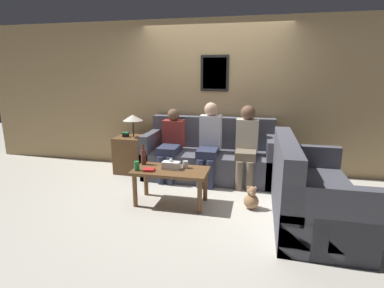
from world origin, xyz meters
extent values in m
plane|color=beige|center=(0.00, 0.00, 0.00)|extent=(16.00, 16.00, 0.00)
cube|color=tan|center=(0.00, 0.99, 1.30)|extent=(9.00, 0.06, 2.60)
cube|color=black|center=(0.00, 0.95, 1.70)|extent=(0.48, 0.02, 0.60)
cube|color=#B7CCB2|center=(0.00, 0.94, 1.70)|extent=(0.40, 0.01, 0.52)
cube|color=#4C4C56|center=(0.00, 0.47, 0.22)|extent=(2.10, 0.88, 0.45)
cube|color=#4C4C56|center=(0.00, 0.81, 0.71)|extent=(2.10, 0.20, 0.53)
cube|color=#4C4C56|center=(-0.98, 0.47, 0.37)|extent=(0.14, 0.88, 0.74)
cube|color=#4C4C56|center=(0.98, 0.47, 0.37)|extent=(0.14, 0.88, 0.74)
cube|color=#4C4C56|center=(1.44, -0.77, 0.22)|extent=(0.88, 1.70, 0.45)
cube|color=#4C4C56|center=(1.10, -0.77, 0.71)|extent=(0.20, 1.70, 0.53)
cube|color=#4C4C56|center=(1.44, -1.55, 0.37)|extent=(0.88, 0.14, 0.74)
cube|color=#4C4C56|center=(1.44, 0.01, 0.37)|extent=(0.88, 0.14, 0.74)
cube|color=brown|center=(-0.33, -0.65, 0.45)|extent=(0.98, 0.51, 0.04)
cylinder|color=brown|center=(-0.76, -0.84, 0.22)|extent=(0.06, 0.06, 0.43)
cylinder|color=brown|center=(0.10, -0.84, 0.22)|extent=(0.06, 0.06, 0.43)
cylinder|color=brown|center=(-0.76, -0.45, 0.22)|extent=(0.06, 0.06, 0.43)
cylinder|color=brown|center=(0.10, -0.45, 0.22)|extent=(0.06, 0.06, 0.43)
cube|color=brown|center=(-1.39, 0.48, 0.31)|extent=(0.49, 0.49, 0.63)
cylinder|color=#262628|center=(-1.33, 0.48, 0.78)|extent=(0.02, 0.02, 0.31)
cone|color=beige|center=(-1.33, 0.48, 0.96)|extent=(0.34, 0.34, 0.10)
cube|color=black|center=(-1.46, 0.46, 0.64)|extent=(0.10, 0.08, 0.03)
cube|color=black|center=(-1.46, 0.46, 0.67)|extent=(0.11, 0.10, 0.02)
cube|color=#237547|center=(-1.46, 0.46, 0.69)|extent=(0.12, 0.09, 0.03)
cylinder|color=#562319|center=(-0.75, -0.51, 0.58)|extent=(0.07, 0.07, 0.20)
cylinder|color=#562319|center=(-0.75, -0.51, 0.72)|extent=(0.03, 0.03, 0.09)
cylinder|color=silver|center=(-0.15, -0.54, 0.52)|extent=(0.08, 0.08, 0.10)
cube|color=red|center=(-0.58, -0.76, 0.49)|extent=(0.15, 0.14, 0.03)
cylinder|color=#197A38|center=(-0.74, -0.78, 0.54)|extent=(0.07, 0.07, 0.12)
cube|color=silver|center=(-0.32, -0.63, 0.52)|extent=(0.23, 0.12, 0.10)
sphere|color=white|center=(-0.32, -0.63, 0.59)|extent=(0.05, 0.05, 0.05)
cube|color=#2D334C|center=(-0.61, 0.25, 0.50)|extent=(0.31, 0.48, 0.14)
cylinder|color=#2D334C|center=(-0.69, 0.01, 0.22)|extent=(0.11, 0.11, 0.45)
cylinder|color=#2D334C|center=(-0.53, 0.01, 0.22)|extent=(0.11, 0.11, 0.45)
cube|color=maroon|center=(-0.61, 0.50, 0.72)|extent=(0.34, 0.22, 0.45)
sphere|color=brown|center=(-0.61, 0.50, 1.03)|extent=(0.20, 0.20, 0.20)
cube|color=#2D334C|center=(0.02, 0.22, 0.50)|extent=(0.31, 0.49, 0.14)
cylinder|color=#2D334C|center=(-0.05, -0.02, 0.22)|extent=(0.11, 0.11, 0.45)
cylinder|color=#2D334C|center=(0.10, -0.02, 0.22)|extent=(0.11, 0.11, 0.45)
cube|color=silver|center=(0.02, 0.47, 0.77)|extent=(0.34, 0.22, 0.55)
sphere|color=tan|center=(0.02, 0.47, 1.14)|extent=(0.22, 0.22, 0.22)
cube|color=#756651|center=(0.61, 0.22, 0.50)|extent=(0.31, 0.42, 0.14)
cylinder|color=#756651|center=(0.53, 0.01, 0.22)|extent=(0.11, 0.11, 0.45)
cylinder|color=#756651|center=(0.68, 0.01, 0.22)|extent=(0.11, 0.11, 0.45)
cube|color=beige|center=(0.61, 0.43, 0.75)|extent=(0.34, 0.22, 0.51)
sphere|color=brown|center=(0.61, 0.43, 1.11)|extent=(0.23, 0.23, 0.23)
sphere|color=#A87A51|center=(0.73, -0.58, 0.10)|extent=(0.19, 0.19, 0.19)
sphere|color=#A87A51|center=(0.73, -0.58, 0.24)|extent=(0.13, 0.13, 0.13)
sphere|color=#A87A51|center=(0.68, -0.58, 0.28)|extent=(0.04, 0.04, 0.04)
sphere|color=#A87A51|center=(0.77, -0.58, 0.28)|extent=(0.04, 0.04, 0.04)
sphere|color=tan|center=(0.73, -0.63, 0.23)|extent=(0.05, 0.05, 0.05)
camera|label=1|loc=(0.76, -4.23, 1.71)|focal=28.00mm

